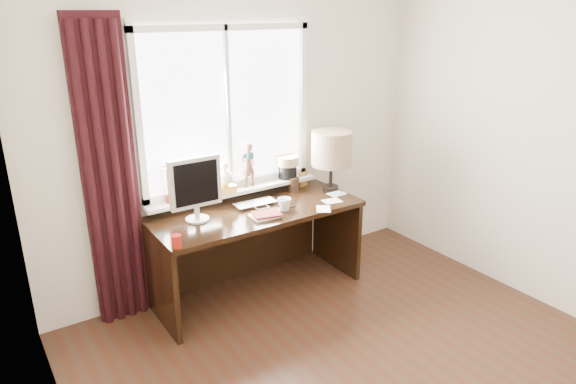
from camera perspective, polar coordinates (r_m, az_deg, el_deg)
wall_back at (r=4.29m, az=-5.05°, el=6.74°), size 3.50×0.00×2.60m
wall_left at (r=1.94m, az=-22.22°, el=-11.62°), size 0.00×4.00×2.60m
laptop at (r=4.17m, az=-3.64°, el=-1.31°), size 0.36×0.24×0.03m
mug at (r=4.04m, az=-0.41°, el=-1.34°), size 0.15×0.15×0.11m
red_cup at (r=3.52m, az=-12.31°, el=-5.37°), size 0.07×0.07×0.09m
window at (r=4.18m, az=-6.49°, el=6.35°), size 1.52×0.20×1.40m
curtain at (r=3.85m, az=-19.16°, el=1.33°), size 0.38×0.09×2.25m
desk at (r=4.27m, az=-4.13°, el=-4.56°), size 1.70×0.70×0.75m
monitor at (r=3.84m, az=-10.25°, el=0.73°), size 0.40×0.18×0.49m
notebook_stack at (r=3.94m, az=-2.51°, el=-2.58°), size 0.24×0.19×0.03m
brush_holder at (r=4.48m, az=0.66°, el=0.91°), size 0.09×0.09×0.25m
icon_frame at (r=4.59m, az=1.71°, el=1.42°), size 0.10×0.04×0.13m
table_lamp at (r=4.45m, az=4.86°, el=4.76°), size 0.35×0.35×0.52m
loose_papers at (r=4.27m, az=4.79°, el=-1.00°), size 0.48×0.37×0.00m
desk_cables at (r=4.21m, az=-0.68°, el=-1.18°), size 0.17×0.38×0.01m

